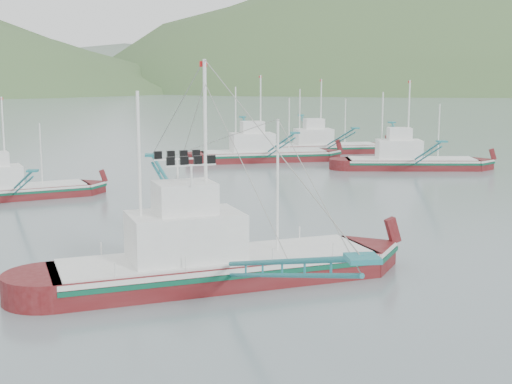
{
  "coord_description": "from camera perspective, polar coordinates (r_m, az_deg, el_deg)",
  "views": [
    {
      "loc": [
        -4.94,
        -35.44,
        10.15
      ],
      "look_at": [
        0.0,
        6.0,
        3.2
      ],
      "focal_mm": 50.0,
      "sensor_mm": 36.0,
      "label": 1
    }
  ],
  "objects": [
    {
      "name": "bg_boat_right",
      "position": [
        78.15,
        12.22,
        2.94
      ],
      "size": [
        14.31,
        25.15,
        10.23
      ],
      "rotation": [
        0.0,
        0.0,
        -0.13
      ],
      "color": "#540E10",
      "rests_on": "ground"
    },
    {
      "name": "bg_boat_far",
      "position": [
        83.32,
        0.55,
        3.51
      ],
      "size": [
        15.0,
        26.55,
        10.77
      ],
      "rotation": [
        0.0,
        0.0,
        0.1
      ],
      "color": "#540E10",
      "rests_on": "ground"
    },
    {
      "name": "ground",
      "position": [
        37.2,
        1.1,
        -6.38
      ],
      "size": [
        1200.0,
        1200.0,
        0.0
      ],
      "primitive_type": "plane",
      "color": "slate",
      "rests_on": "ground"
    },
    {
      "name": "ridge_distant",
      "position": [
        596.55,
        -3.47,
        8.46
      ],
      "size": [
        960.0,
        400.0,
        240.0
      ],
      "primitive_type": "ellipsoid",
      "color": "slate",
      "rests_on": "ground"
    },
    {
      "name": "bg_boat_left",
      "position": [
        61.48,
        -19.09,
        1.09
      ],
      "size": [
        12.64,
        21.46,
        8.98
      ],
      "rotation": [
        0.0,
        0.0,
        0.34
      ],
      "color": "#540E10",
      "rests_on": "ground"
    },
    {
      "name": "main_boat",
      "position": [
        34.77,
        -3.42,
        -3.85
      ],
      "size": [
        16.45,
        28.34,
        11.66
      ],
      "rotation": [
        0.0,
        0.0,
        0.24
      ],
      "color": "#540E10",
      "rests_on": "ground"
    },
    {
      "name": "bg_boat_extra",
      "position": [
        92.31,
        5.33,
        3.97
      ],
      "size": [
        14.14,
        25.26,
        10.23
      ],
      "rotation": [
        0.0,
        0.0,
        0.06
      ],
      "color": "#540E10",
      "rests_on": "ground"
    }
  ]
}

